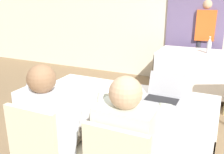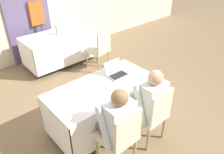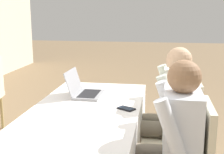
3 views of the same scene
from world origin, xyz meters
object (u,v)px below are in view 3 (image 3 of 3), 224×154
Objects in this scene: laptop at (85,91)px; chair_near_right at (179,129)px; person_white_shirt at (167,110)px; person_checkered_shirt at (168,141)px; cell_phone at (126,109)px.

chair_near_right is at bearing -92.50° from laptop.
person_white_shirt is (-0.05, -0.69, -0.12)m from laptop.
person_checkered_shirt is (-0.67, -0.69, -0.12)m from laptop.
chair_near_right is at bearing 90.00° from person_white_shirt.
laptop is 0.70m from person_white_shirt.
laptop is at bearing -93.55° from chair_near_right.
person_checkered_shirt and person_white_shirt have the same top height.
chair_near_right is (0.26, -0.41, -0.24)m from cell_phone.
laptop is 0.97m from person_checkered_shirt.
laptop is at bearing -94.08° from person_white_shirt.
person_checkered_shirt reaches higher than cell_phone.
person_white_shirt is at bearing -90.00° from chair_near_right.
person_checkered_shirt is 1.00× the size of person_white_shirt.
person_checkered_shirt is at bearing 0.00° from person_white_shirt.
laptop is 0.85m from chair_near_right.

